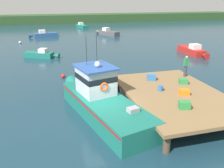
# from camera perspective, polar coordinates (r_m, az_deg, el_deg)

# --- Properties ---
(ground_plane) EXTENTS (200.00, 200.00, 0.00)m
(ground_plane) POSITION_cam_1_polar(r_m,az_deg,el_deg) (14.60, -2.44, -8.29)
(ground_plane) COLOR #193847
(dock) EXTENTS (6.00, 9.00, 1.20)m
(dock) POSITION_cam_1_polar(r_m,az_deg,el_deg) (15.79, 14.75, -2.41)
(dock) COLOR #4C3D2D
(dock) RESTS_ON ground
(main_fishing_boat) EXTENTS (4.42, 9.95, 4.80)m
(main_fishing_boat) POSITION_cam_1_polar(r_m,az_deg,el_deg) (14.71, -2.79, -3.71)
(main_fishing_boat) COLOR #196B5B
(main_fishing_boat) RESTS_ON ground
(crate_stack_mid_dock) EXTENTS (0.69, 0.58, 0.35)m
(crate_stack_mid_dock) POSITION_cam_1_polar(r_m,az_deg,el_deg) (15.51, 17.13, -1.87)
(crate_stack_mid_dock) COLOR orange
(crate_stack_mid_dock) RESTS_ON dock
(crate_single_by_cleat) EXTENTS (0.72, 0.63, 0.36)m
(crate_single_by_cleat) POSITION_cam_1_polar(r_m,az_deg,el_deg) (17.46, 16.91, 0.64)
(crate_single_by_cleat) COLOR #2D8442
(crate_single_by_cleat) RESTS_ON dock
(crate_single_far) EXTENTS (0.70, 0.59, 0.45)m
(crate_single_far) POSITION_cam_1_polar(r_m,az_deg,el_deg) (17.70, 9.52, 1.65)
(crate_single_far) COLOR #3370B2
(crate_single_far) RESTS_ON dock
(crate_stack_near_edge) EXTENTS (0.70, 0.59, 0.43)m
(crate_stack_near_edge) POSITION_cam_1_polar(r_m,az_deg,el_deg) (13.55, 17.16, -4.91)
(crate_stack_near_edge) COLOR #2D8442
(crate_stack_near_edge) RESTS_ON dock
(bait_bucket) EXTENTS (0.32, 0.32, 0.34)m
(bait_bucket) POSITION_cam_1_polar(r_m,az_deg,el_deg) (15.78, 11.69, -1.01)
(bait_bucket) COLOR #2866B2
(bait_bucket) RESTS_ON dock
(deckhand_by_the_boat) EXTENTS (0.36, 0.22, 1.63)m
(deckhand_by_the_boat) POSITION_cam_1_polar(r_m,az_deg,el_deg) (18.98, 17.47, 4.25)
(deckhand_by_the_boat) COLOR #383842
(deckhand_by_the_boat) RESTS_ON dock
(moored_boat_far_left) EXTENTS (5.50, 2.13, 1.37)m
(moored_boat_far_left) POSITION_cam_1_polar(r_m,az_deg,el_deg) (47.30, -16.09, 11.43)
(moored_boat_far_left) COLOR #285184
(moored_boat_far_left) RESTS_ON ground
(moored_boat_outer_mooring) EXTENTS (1.49, 5.61, 1.42)m
(moored_boat_outer_mooring) POSITION_cam_1_polar(r_m,az_deg,el_deg) (32.77, 18.99, 7.63)
(moored_boat_outer_mooring) COLOR red
(moored_boat_outer_mooring) RESTS_ON ground
(moored_boat_mid_harbor) EXTENTS (4.42, 2.88, 1.15)m
(moored_boat_mid_harbor) POSITION_cam_1_polar(r_m,az_deg,el_deg) (30.66, -16.81, 6.88)
(moored_boat_mid_harbor) COLOR #196B5B
(moored_boat_mid_harbor) RESTS_ON ground
(moored_boat_far_right) EXTENTS (3.79, 5.57, 1.46)m
(moored_boat_far_right) POSITION_cam_1_polar(r_m,az_deg,el_deg) (48.06, -1.09, 12.35)
(moored_boat_far_right) COLOR #4C4C51
(moored_boat_far_right) RESTS_ON ground
(moored_boat_near_channel) EXTENTS (2.37, 5.23, 1.31)m
(moored_boat_near_channel) POSITION_cam_1_polar(r_m,az_deg,el_deg) (61.03, -7.41, 13.78)
(moored_boat_near_channel) COLOR #196B5B
(moored_boat_near_channel) RESTS_ON ground
(mooring_buoy_inshore) EXTENTS (0.37, 0.37, 0.37)m
(mooring_buoy_inshore) POSITION_cam_1_polar(r_m,az_deg,el_deg) (22.22, -11.75, 1.94)
(mooring_buoy_inshore) COLOR red
(mooring_buoy_inshore) RESTS_ON ground
(mooring_buoy_outer) EXTENTS (0.41, 0.41, 0.41)m
(mooring_buoy_outer) POSITION_cam_1_polar(r_m,az_deg,el_deg) (41.61, -21.41, 9.38)
(mooring_buoy_outer) COLOR silver
(mooring_buoy_outer) RESTS_ON ground
(far_shoreline) EXTENTS (120.00, 8.00, 2.40)m
(far_shoreline) POSITION_cam_1_polar(r_m,az_deg,el_deg) (74.82, -13.57, 15.11)
(far_shoreline) COLOR #284723
(far_shoreline) RESTS_ON ground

